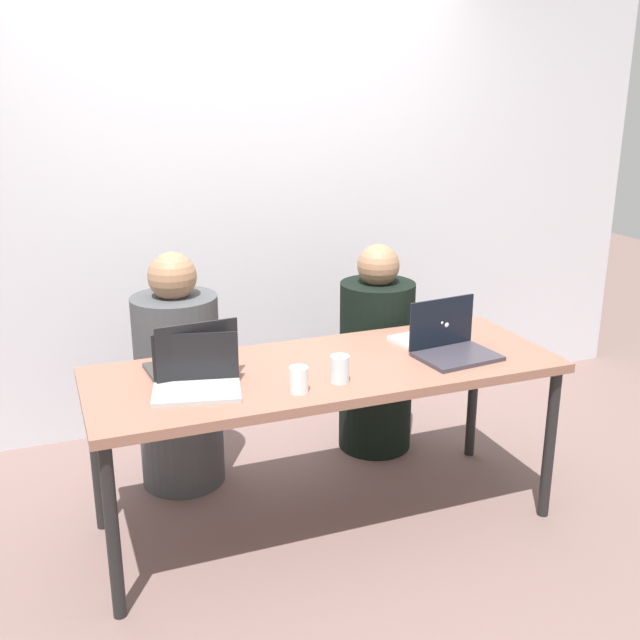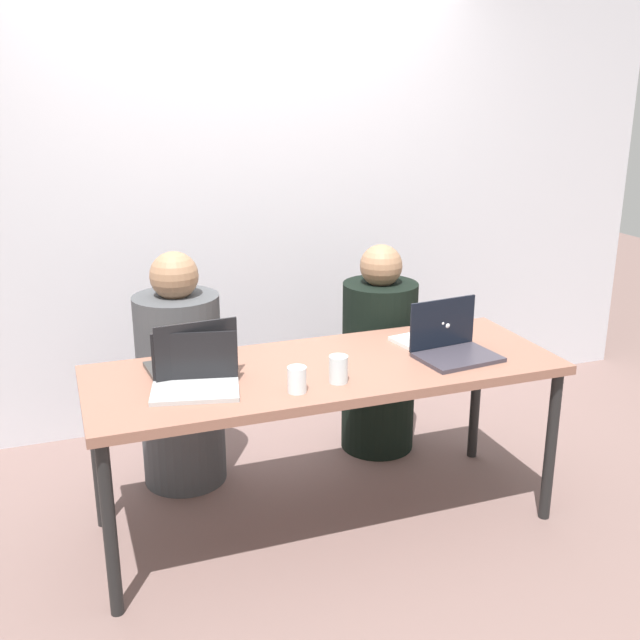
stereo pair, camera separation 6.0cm
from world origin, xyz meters
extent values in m
plane|color=#725954|center=(0.00, 0.00, 0.00)|extent=(12.00, 12.00, 0.00)
cube|color=silver|center=(0.00, 1.29, 1.25)|extent=(5.15, 0.10, 2.49)
cube|color=#885A49|center=(0.00, 0.00, 0.73)|extent=(1.98, 0.72, 0.04)
cylinder|color=black|center=(-0.94, -0.31, 0.35)|extent=(0.05, 0.05, 0.71)
cylinder|color=black|center=(0.94, -0.31, 0.35)|extent=(0.05, 0.05, 0.71)
cylinder|color=black|center=(-0.94, 0.31, 0.35)|extent=(0.05, 0.05, 0.71)
cylinder|color=black|center=(0.94, 0.31, 0.35)|extent=(0.05, 0.05, 0.71)
cylinder|color=#434548|center=(-0.52, 0.60, 0.47)|extent=(0.41, 0.41, 0.94)
sphere|color=#997051|center=(-0.52, 0.60, 1.04)|extent=(0.22, 0.22, 0.22)
cylinder|color=black|center=(0.52, 0.60, 0.45)|extent=(0.48, 0.48, 0.91)
sphere|color=#997051|center=(0.52, 0.60, 1.00)|extent=(0.22, 0.22, 0.22)
cube|color=#3A3836|center=(-0.55, 0.16, 0.75)|extent=(0.35, 0.27, 0.02)
cube|color=black|center=(-0.53, 0.03, 0.88)|extent=(0.34, 0.04, 0.22)
sphere|color=white|center=(-0.53, 0.01, 0.88)|extent=(0.04, 0.04, 0.04)
cube|color=#37333C|center=(0.56, -0.12, 0.75)|extent=(0.36, 0.27, 0.02)
cube|color=black|center=(0.55, 0.00, 0.87)|extent=(0.33, 0.05, 0.22)
sphere|color=white|center=(0.54, 0.01, 0.87)|extent=(0.04, 0.04, 0.04)
cube|color=silver|center=(0.55, 0.13, 0.75)|extent=(0.33, 0.25, 0.02)
cube|color=black|center=(0.57, 0.02, 0.86)|extent=(0.30, 0.06, 0.19)
sphere|color=white|center=(0.57, 0.01, 0.86)|extent=(0.03, 0.03, 0.03)
cube|color=#B2B4B5|center=(-0.57, -0.11, 0.75)|extent=(0.37, 0.28, 0.02)
cube|color=black|center=(-0.55, 0.00, 0.86)|extent=(0.33, 0.08, 0.19)
sphere|color=white|center=(-0.55, 0.01, 0.86)|extent=(0.03, 0.03, 0.03)
cylinder|color=silver|center=(-0.02, -0.19, 0.80)|extent=(0.08, 0.08, 0.11)
cylinder|color=silver|center=(-0.02, -0.19, 0.78)|extent=(0.07, 0.07, 0.06)
cylinder|color=white|center=(-0.20, -0.22, 0.80)|extent=(0.07, 0.07, 0.10)
cylinder|color=silver|center=(-0.20, -0.22, 0.77)|extent=(0.07, 0.07, 0.06)
camera|label=1|loc=(-1.08, -2.72, 1.88)|focal=42.00mm
camera|label=2|loc=(-1.03, -2.75, 1.88)|focal=42.00mm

